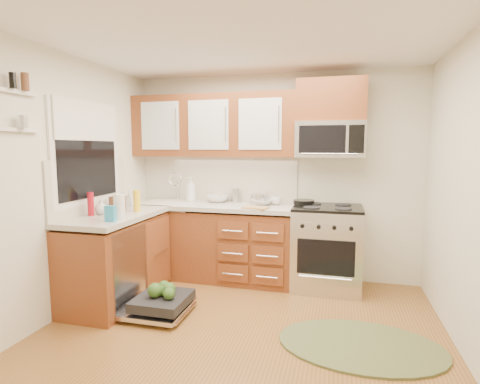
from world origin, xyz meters
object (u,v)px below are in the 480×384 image
(dishwasher, at_px, (159,304))
(sink, at_px, (170,212))
(upper_cabinets, at_px, (213,126))
(rug, at_px, (361,345))
(microwave, at_px, (330,140))
(bowl_a, at_px, (263,202))
(cup, at_px, (276,201))
(cutting_board, at_px, (255,208))
(skillet, at_px, (304,202))
(paper_towel_roll, at_px, (119,207))
(stock_pot, at_px, (259,199))
(range, at_px, (327,247))
(bowl_b, at_px, (217,199))

(dishwasher, bearing_deg, sink, 109.20)
(upper_cabinets, distance_m, rug, 2.90)
(microwave, bearing_deg, bowl_a, -179.24)
(cup, bearing_deg, sink, -174.18)
(dishwasher, height_order, cutting_board, cutting_board)
(sink, xyz_separation_m, skillet, (1.65, 0.14, 0.17))
(skillet, height_order, paper_towel_roll, paper_towel_roll)
(sink, distance_m, rug, 2.69)
(skillet, xyz_separation_m, stock_pot, (-0.54, 0.03, 0.01))
(upper_cabinets, relative_size, bowl_a, 7.94)
(range, xyz_separation_m, dishwasher, (-1.54, -1.13, -0.38))
(skillet, bearing_deg, dishwasher, -135.08)
(sink, height_order, cup, cup)
(stock_pot, bearing_deg, cutting_board, -84.79)
(rug, bearing_deg, paper_towel_roll, 176.90)
(microwave, distance_m, dishwasher, 2.55)
(sink, relative_size, cup, 4.64)
(sink, distance_m, paper_towel_roll, 1.15)
(upper_cabinets, bearing_deg, microwave, -1.02)
(rug, height_order, bowl_a, bowl_a)
(sink, height_order, dishwasher, sink)
(upper_cabinets, distance_m, bowl_b, 0.91)
(range, distance_m, bowl_a, 0.91)
(dishwasher, bearing_deg, stock_pot, 60.78)
(sink, bearing_deg, bowl_b, 17.72)
(dishwasher, xyz_separation_m, paper_towel_roll, (-0.39, -0.00, 0.94))
(stock_pot, height_order, paper_towel_roll, paper_towel_roll)
(skillet, bearing_deg, cutting_board, -146.52)
(upper_cabinets, height_order, sink, upper_cabinets)
(stock_pot, height_order, cup, stock_pot)
(stock_pot, xyz_separation_m, cutting_board, (0.03, -0.36, -0.05))
(range, relative_size, microwave, 1.25)
(microwave, height_order, sink, microwave)
(rug, height_order, skillet, skillet)
(skillet, relative_size, paper_towel_roll, 1.04)
(stock_pot, distance_m, paper_towel_roll, 1.70)
(stock_pot, xyz_separation_m, cup, (0.22, -0.03, -0.01))
(skillet, relative_size, cup, 1.84)
(microwave, relative_size, dishwasher, 1.09)
(dishwasher, relative_size, cutting_board, 2.53)
(range, height_order, paper_towel_roll, paper_towel_roll)
(cup, bearing_deg, bowl_b, 176.60)
(microwave, distance_m, bowl_a, 1.07)
(stock_pot, height_order, bowl_b, stock_pot)
(sink, relative_size, skillet, 2.52)
(paper_towel_roll, height_order, bowl_b, paper_towel_roll)
(upper_cabinets, relative_size, sink, 3.31)
(range, xyz_separation_m, paper_towel_roll, (-1.93, -1.13, 0.57))
(range, xyz_separation_m, bowl_b, (-1.37, 0.17, 0.49))
(bowl_b, bearing_deg, range, -7.09)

